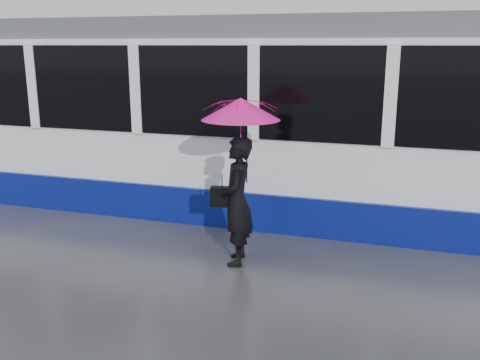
% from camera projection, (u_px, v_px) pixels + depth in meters
% --- Properties ---
extents(ground, '(90.00, 90.00, 0.00)m').
position_uv_depth(ground, '(205.00, 257.00, 7.54)').
color(ground, '#2F2F34').
rests_on(ground, ground).
extents(rails, '(34.00, 1.51, 0.02)m').
position_uv_depth(rails, '(255.00, 207.00, 9.84)').
color(rails, '#3F3D38').
rests_on(rails, ground).
extents(tram, '(26.00, 2.56, 3.35)m').
position_uv_depth(tram, '(424.00, 126.00, 8.60)').
color(tram, white).
rests_on(tram, ground).
extents(woman, '(0.55, 0.72, 1.75)m').
position_uv_depth(woman, '(237.00, 201.00, 7.15)').
color(woman, black).
rests_on(woman, ground).
extents(umbrella, '(1.23, 1.23, 1.18)m').
position_uv_depth(umbrella, '(241.00, 124.00, 6.88)').
color(umbrella, '#FF1574').
rests_on(umbrella, ground).
extents(handbag, '(0.33, 0.20, 0.45)m').
position_uv_depth(handbag, '(222.00, 197.00, 7.22)').
color(handbag, black).
rests_on(handbag, ground).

